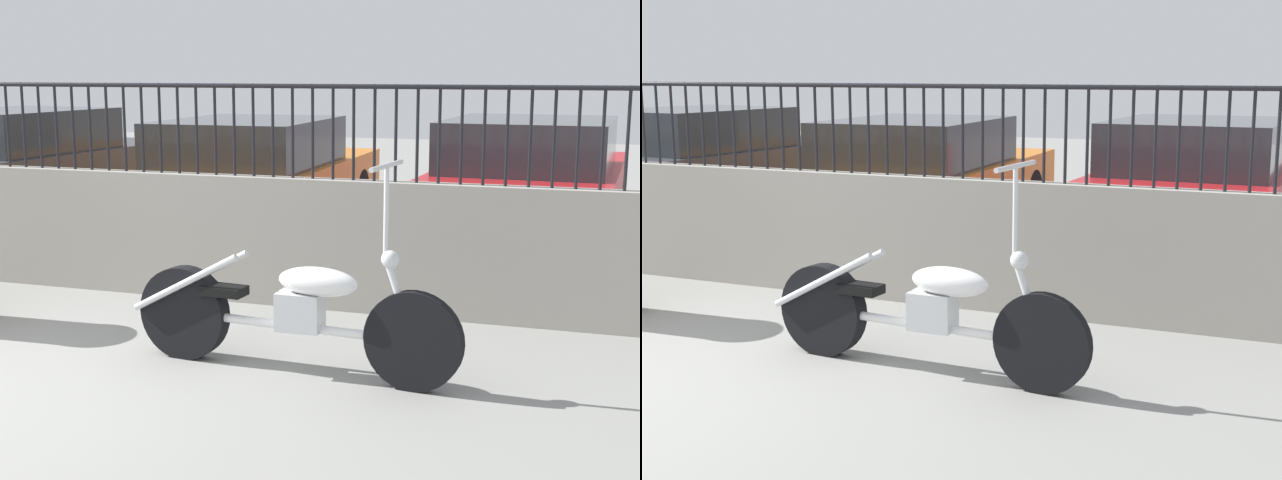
{
  "view_description": "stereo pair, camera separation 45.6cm",
  "coord_description": "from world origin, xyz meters",
  "views": [
    {
      "loc": [
        3.79,
        -3.91,
        1.87
      ],
      "look_at": [
        1.88,
        1.87,
        0.7
      ],
      "focal_mm": 50.0,
      "sensor_mm": 36.0,
      "label": 1
    },
    {
      "loc": [
        4.21,
        -3.75,
        1.87
      ],
      "look_at": [
        1.88,
        1.87,
        0.7
      ],
      "focal_mm": 50.0,
      "sensor_mm": 36.0,
      "label": 2
    }
  ],
  "objects": [
    {
      "name": "car_orange",
      "position": [
        -0.03,
        5.33,
        0.67
      ],
      "size": [
        1.91,
        4.6,
        1.33
      ],
      "rotation": [
        0.0,
        0.0,
        1.6
      ],
      "color": "black",
      "rests_on": "ground_plane"
    },
    {
      "name": "fence_railing",
      "position": [
        0.0,
        2.64,
        1.51
      ],
      "size": [
        9.9,
        0.04,
        0.73
      ],
      "color": "black",
      "rests_on": "low_wall"
    },
    {
      "name": "car_red",
      "position": [
        2.98,
        5.6,
        0.69
      ],
      "size": [
        1.95,
        4.34,
        1.37
      ],
      "rotation": [
        0.0,
        0.0,
        1.53
      ],
      "color": "black",
      "rests_on": "ground_plane"
    },
    {
      "name": "low_wall",
      "position": [
        0.0,
        2.64,
        0.51
      ],
      "size": [
        9.9,
        0.18,
        1.03
      ],
      "color": "#9E998E",
      "rests_on": "ground_plane"
    },
    {
      "name": "car_dark_grey",
      "position": [
        -3.02,
        5.32,
        0.7
      ],
      "size": [
        2.18,
        4.45,
        1.4
      ],
      "rotation": [
        0.0,
        0.0,
        1.47
      ],
      "color": "black",
      "rests_on": "ground_plane"
    },
    {
      "name": "motorcycle_white",
      "position": [
        1.86,
        1.1,
        0.38
      ],
      "size": [
        2.21,
        0.52,
        1.35
      ],
      "rotation": [
        0.0,
        0.0,
        -0.09
      ],
      "color": "black",
      "rests_on": "ground_plane"
    }
  ]
}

